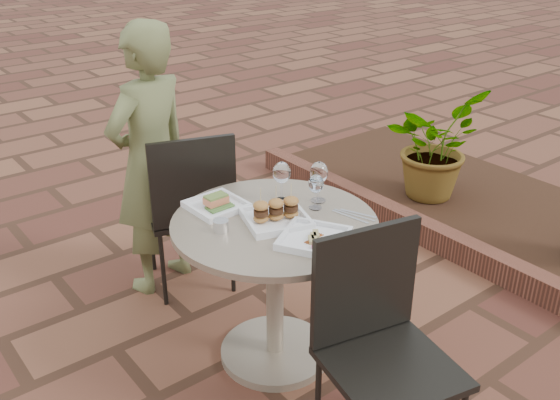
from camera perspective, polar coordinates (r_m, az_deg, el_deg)
ground at (r=3.08m, az=-4.17°, el=-14.31°), size 60.00×60.00×0.00m
cafe_table at (r=2.82m, az=-0.48°, el=-6.34°), size 0.90×0.90×0.73m
chair_far at (r=3.32m, az=-8.17°, el=-0.05°), size 0.56×0.56×0.93m
chair_near at (r=2.37m, az=8.97°, el=-11.79°), size 0.53×0.53×0.93m
diner at (r=3.36m, az=-11.71°, el=3.44°), size 0.61×0.49×1.47m
plate_salmon at (r=2.81m, az=-5.83°, el=-0.40°), size 0.24×0.24×0.06m
plate_sliders at (r=2.67m, az=-0.36°, el=-1.31°), size 0.33×0.33×0.17m
plate_tuna at (r=2.53m, az=3.14°, el=-3.51°), size 0.35×0.35×0.03m
wine_glass_right at (r=2.76m, az=3.31°, el=1.41°), size 0.07×0.07×0.16m
wine_glass_mid at (r=2.81m, az=0.16°, el=2.43°), size 0.08×0.08×0.19m
wine_glass_far at (r=2.82m, az=3.58°, el=2.43°), size 0.08×0.08×0.19m
steel_ramekin at (r=2.61m, az=-5.43°, el=-2.35°), size 0.07×0.07×0.05m
cutlery_set at (r=2.75m, az=6.81°, el=-1.39°), size 0.15×0.22×0.00m
planter_curb at (r=4.14m, az=11.94°, el=-2.26°), size 0.12×3.00×0.15m
mulch_bed at (r=4.67m, az=17.51°, el=-0.20°), size 1.30×3.00×0.06m
potted_plant_a at (r=4.50m, az=13.84°, el=4.94°), size 0.81×0.75×0.76m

